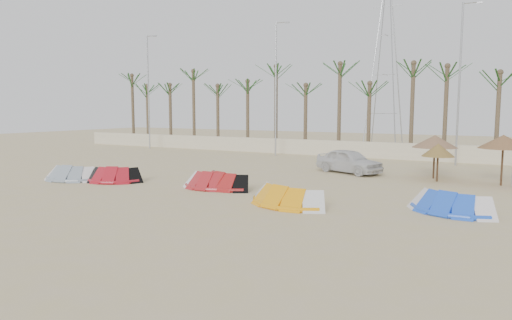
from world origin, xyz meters
The scene contains 17 objects.
ground centered at (0.00, 0.00, 0.00)m, with size 120.00×120.00×0.00m, color #C7B18D.
boundary_wall centered at (0.00, 22.00, 0.65)m, with size 60.00×0.30×1.30m, color beige.
palm_line centered at (0.67, 23.50, 6.44)m, with size 52.00×4.00×7.70m.
lamp_a centered at (-19.96, 20.00, 5.77)m, with size 1.25×0.14×11.00m.
lamp_b centered at (-5.96, 20.00, 5.77)m, with size 1.25×0.14×11.00m.
lamp_c centered at (8.04, 20.00, 5.77)m, with size 1.25×0.14×11.00m.
pylon centered at (1.00, 28.00, 0.00)m, with size 3.00×3.00×14.00m, color #A5A8AD, non-canonical shape.
kite_grey centered at (-9.58, 2.59, 0.42)m, with size 3.37×2.05×0.90m.
kite_red_left centered at (-7.06, 3.35, 0.42)m, with size 3.44×2.47×0.90m.
kite_red_mid centered at (-0.89, 4.58, 0.42)m, with size 3.48×2.21×0.90m.
kite_red_right centered at (-1.47, 4.22, 0.42)m, with size 2.95×1.59×0.90m.
kite_orange centered at (3.50, 2.52, 0.42)m, with size 3.96×2.43×0.90m.
kite_blue centered at (9.44, 4.24, 0.42)m, with size 3.58×2.42×0.90m.
parasol_left centered at (7.58, 12.92, 2.09)m, with size 2.46×2.46×2.45m.
parasol_mid centered at (7.92, 11.82, 1.70)m, with size 1.72×1.72×2.06m.
parasol_right centered at (10.96, 12.05, 2.24)m, with size 2.40×2.40×2.60m.
car centered at (2.72, 12.74, 0.74)m, with size 1.74×4.33×1.47m, color silver.
Camera 1 is at (11.34, -14.12, 3.86)m, focal length 32.00 mm.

